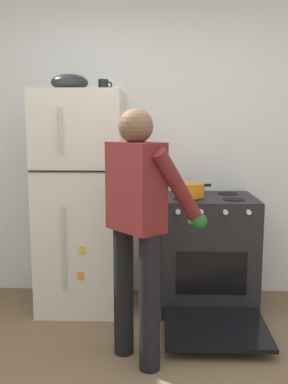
% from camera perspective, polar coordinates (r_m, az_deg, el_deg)
% --- Properties ---
extents(kitchen_wall_back, '(6.00, 0.10, 2.70)m').
position_cam_1_polar(kitchen_wall_back, '(3.89, 0.67, 6.53)').
color(kitchen_wall_back, white).
rests_on(kitchen_wall_back, ground).
extents(refrigerator, '(0.68, 0.72, 1.77)m').
position_cam_1_polar(refrigerator, '(3.61, -8.07, -1.20)').
color(refrigerator, silver).
rests_on(refrigerator, ground).
extents(stove_range, '(0.76, 1.23, 0.93)m').
position_cam_1_polar(stove_range, '(3.66, 8.26, -7.96)').
color(stove_range, black).
rests_on(stove_range, ground).
extents(person_cook, '(0.64, 0.67, 1.60)m').
position_cam_1_polar(person_cook, '(2.69, -0.53, -3.04)').
color(person_cook, black).
rests_on(person_cook, ground).
extents(red_pot, '(0.35, 0.25, 0.11)m').
position_cam_1_polar(red_pot, '(3.50, 5.91, 0.28)').
color(red_pot, orange).
rests_on(red_pot, stove_range).
extents(coffee_mug, '(0.11, 0.08, 0.10)m').
position_cam_1_polar(coffee_mug, '(3.59, -5.31, 13.70)').
color(coffee_mug, black).
rests_on(coffee_mug, refrigerator).
extents(mixing_bowl, '(0.29, 0.29, 0.13)m').
position_cam_1_polar(mixing_bowl, '(3.58, -9.70, 13.92)').
color(mixing_bowl, black).
rests_on(mixing_bowl, refrigerator).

